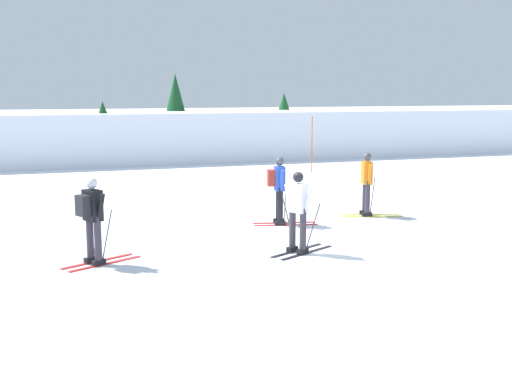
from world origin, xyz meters
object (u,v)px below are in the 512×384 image
object	(u,v)px
skier_blue	(279,187)
conifer_far_left	(284,117)
skier_black	(92,216)
conifer_far_centre	(176,108)
skier_white	(298,210)
conifer_far_right	(103,127)
trail_marker_pole	(312,145)
skier_orange	(367,182)

from	to	relation	value
skier_blue	conifer_far_left	bearing A→B (deg)	68.61
skier_black	skier_blue	bearing A→B (deg)	27.22
conifer_far_centre	skier_white	bearing A→B (deg)	-94.55
conifer_far_centre	conifer_far_left	bearing A→B (deg)	0.44
conifer_far_right	skier_white	bearing A→B (deg)	-83.02
skier_blue	conifer_far_right	size ratio (longest dim) A/B	0.60
trail_marker_pole	conifer_far_centre	distance (m)	9.00
skier_black	conifer_far_right	size ratio (longest dim) A/B	0.60
trail_marker_pole	conifer_far_right	bearing A→B (deg)	143.61
skier_blue	conifer_far_centre	distance (m)	17.34
skier_white	conifer_far_left	bearing A→B (deg)	69.79
skier_white	conifer_far_right	world-z (taller)	conifer_far_right
skier_white	skier_black	bearing A→B (deg)	173.99
skier_blue	trail_marker_pole	size ratio (longest dim) A/B	0.74
conifer_far_centre	trail_marker_pole	bearing A→B (deg)	-63.50
skier_white	skier_orange	distance (m)	4.57
skier_black	conifer_far_left	distance (m)	22.86
skier_white	skier_orange	bearing A→B (deg)	44.02
conifer_far_left	trail_marker_pole	bearing A→B (deg)	-102.98
trail_marker_pole	conifer_far_centre	size ratio (longest dim) A/B	0.55
conifer_far_right	conifer_far_centre	xyz separation A→B (m)	(3.79, 2.25, 0.77)
trail_marker_pole	skier_blue	bearing A→B (deg)	-117.97
skier_blue	conifer_far_right	distance (m)	15.28
skier_black	conifer_far_left	world-z (taller)	conifer_far_left
skier_white	conifer_far_right	bearing A→B (deg)	96.98
skier_black	conifer_far_right	bearing A→B (deg)	83.76
conifer_far_left	skier_black	bearing A→B (deg)	-120.27
skier_orange	conifer_far_left	size ratio (longest dim) A/B	0.53
conifer_far_left	conifer_far_right	distance (m)	9.88
trail_marker_pole	conifer_far_centre	world-z (taller)	conifer_far_centre
skier_blue	conifer_far_left	size ratio (longest dim) A/B	0.53
skier_orange	conifer_far_right	world-z (taller)	conifer_far_right
conifer_far_left	conifer_far_right	size ratio (longest dim) A/B	1.12
skier_white	skier_blue	world-z (taller)	same
skier_orange	skier_blue	bearing A→B (deg)	-173.40
trail_marker_pole	conifer_far_centre	xyz separation A→B (m)	(-3.97, 7.97, 1.31)
conifer_far_right	conifer_far_centre	world-z (taller)	conifer_far_centre
skier_black	skier_blue	world-z (taller)	same
skier_black	conifer_far_right	distance (m)	17.55
skier_black	skier_white	bearing A→B (deg)	-6.01
conifer_far_centre	conifer_far_right	bearing A→B (deg)	-149.29
skier_white	conifer_far_left	distance (m)	21.50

